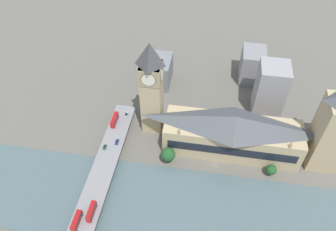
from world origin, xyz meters
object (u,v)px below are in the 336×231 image
at_px(double_decker_bus_rear, 91,211).
at_px(car_northbound_lead, 105,147).
at_px(parliament_hall, 232,133).
at_px(road_bridge, 95,192).
at_px(car_northbound_tail, 117,142).
at_px(clock_tower, 151,86).
at_px(car_southbound_lead, 126,115).
at_px(double_decker_bus_lead, 76,221).
at_px(double_decker_bus_mid, 114,120).
at_px(victoria_tower, 336,129).

bearing_deg(double_decker_bus_rear, car_northbound_lead, 8.47).
relative_size(parliament_hall, road_bridge, 0.60).
height_order(road_bridge, car_northbound_tail, car_northbound_tail).
relative_size(road_bridge, car_northbound_lead, 35.05).
xyz_separation_m(clock_tower, car_northbound_tail, (-21.96, 18.12, -28.78)).
bearing_deg(road_bridge, car_southbound_lead, -2.62).
bearing_deg(double_decker_bus_rear, road_bridge, 12.69).
bearing_deg(car_northbound_tail, double_decker_bus_lead, 174.12).
bearing_deg(double_decker_bus_rear, double_decker_bus_mid, 5.45).
bearing_deg(parliament_hall, victoria_tower, -89.94).
bearing_deg(victoria_tower, car_northbound_tail, 95.34).
height_order(double_decker_bus_mid, car_northbound_lead, double_decker_bus_mid).
height_order(road_bridge, car_northbound_lead, car_northbound_lead).
bearing_deg(parliament_hall, road_bridge, 122.97).
bearing_deg(car_southbound_lead, car_northbound_tail, -179.88).
relative_size(car_northbound_lead, car_northbound_tail, 0.90).
xyz_separation_m(clock_tower, double_decker_bus_rear, (-69.82, 17.92, -26.65)).
bearing_deg(car_northbound_tail, parliament_hall, -80.56).
relative_size(clock_tower, car_northbound_tail, 15.16).
height_order(clock_tower, double_decker_bus_lead, clock_tower).
bearing_deg(double_decker_bus_rear, car_southbound_lead, 0.19).
bearing_deg(victoria_tower, double_decker_bus_mid, 87.92).
height_order(double_decker_bus_lead, double_decker_bus_rear, double_decker_bus_rear).
height_order(parliament_hall, double_decker_bus_mid, parliament_hall).
relative_size(double_decker_bus_lead, car_northbound_lead, 2.69).
relative_size(road_bridge, double_decker_bus_mid, 12.18).
xyz_separation_m(road_bridge, car_southbound_lead, (58.46, -2.68, 1.76)).
xyz_separation_m(road_bridge, car_northbound_lead, (29.81, 3.45, 1.73)).
bearing_deg(double_decker_bus_rear, clock_tower, -14.40).
height_order(double_decker_bus_lead, car_northbound_tail, double_decker_bus_lead).
height_order(road_bridge, double_decker_bus_rear, double_decker_bus_rear).
distance_m(parliament_hall, clock_tower, 55.71).
bearing_deg(car_northbound_lead, victoria_tower, -82.68).
relative_size(victoria_tower, double_decker_bus_mid, 5.38).
bearing_deg(double_decker_bus_mid, victoria_tower, -92.08).
height_order(clock_tower, road_bridge, clock_tower).
bearing_deg(car_northbound_lead, car_northbound_tail, -50.48).
height_order(parliament_hall, car_northbound_tail, parliament_hall).
relative_size(clock_tower, victoria_tower, 1.09).
distance_m(car_northbound_lead, car_northbound_tail, 8.00).
xyz_separation_m(parliament_hall, car_northbound_tail, (-11.42, 68.68, -7.91)).
distance_m(double_decker_bus_rear, car_northbound_tail, 47.90).
xyz_separation_m(victoria_tower, car_northbound_tail, (-11.47, 122.73, -21.75)).
height_order(car_northbound_lead, car_southbound_lead, car_southbound_lead).
xyz_separation_m(double_decker_bus_rear, car_southbound_lead, (71.41, 0.24, -2.04)).
relative_size(clock_tower, double_decker_bus_rear, 6.23).
height_order(double_decker_bus_rear, car_southbound_lead, double_decker_bus_rear).
bearing_deg(double_decker_bus_rear, double_decker_bus_lead, 136.24).
bearing_deg(parliament_hall, car_northbound_tail, 99.44).
xyz_separation_m(double_decker_bus_mid, double_decker_bus_rear, (-64.01, -6.10, 0.09)).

